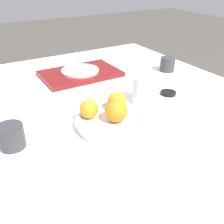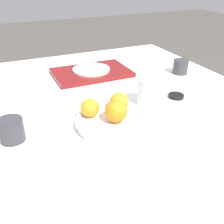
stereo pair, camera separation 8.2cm
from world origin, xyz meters
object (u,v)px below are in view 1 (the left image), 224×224
orange_2 (117,102)px  side_plate (80,71)px  cup_0 (167,64)px  orange_0 (116,111)px  orange_1 (89,109)px  serving_tray (80,74)px  soy_dish (168,93)px  water_glass (142,90)px  cup_2 (11,136)px  fruit_platter (112,121)px

orange_2 → side_plate: size_ratio=0.37×
cup_0 → orange_0: bearing=-147.1°
orange_1 → serving_tray: (0.15, 0.41, -0.04)m
orange_1 → side_plate: (0.15, 0.41, -0.03)m
soy_dish → water_glass: bearing=-179.3°
cup_0 → water_glass: bearing=-145.4°
orange_2 → cup_2: size_ratio=0.87×
fruit_platter → orange_0: orange_0 is taller
fruit_platter → soy_dish: fruit_platter is taller
water_glass → cup_0: (0.31, 0.21, -0.02)m
orange_2 → serving_tray: 0.42m
orange_1 → water_glass: size_ratio=0.61×
orange_2 → cup_0: orange_2 is taller
serving_tray → cup_0: 0.43m
orange_0 → side_plate: size_ratio=0.40×
cup_2 → soy_dish: cup_2 is taller
orange_1 → side_plate: 0.44m
fruit_platter → cup_0: 0.58m
fruit_platter → serving_tray: bearing=77.9°
cup_0 → cup_2: (-0.79, -0.25, 0.00)m
soy_dish → cup_2: bearing=-176.3°
orange_0 → cup_0: 0.58m
side_plate → soy_dish: size_ratio=2.84×
orange_1 → cup_2: (-0.25, -0.00, -0.02)m
side_plate → cup_2: (-0.40, -0.41, 0.01)m
cup_2 → orange_2: bearing=0.2°
orange_1 → soy_dish: 0.37m
side_plate → cup_0: 0.42m
serving_tray → side_plate: 0.02m
serving_tray → soy_dish: size_ratio=5.72×
water_glass → cup_2: water_glass is taller
water_glass → soy_dish: water_glass is taller
orange_1 → cup_2: size_ratio=0.83×
cup_2 → soy_dish: size_ratio=1.20×
orange_2 → serving_tray: bearing=83.0°
orange_0 → soy_dish: bearing=18.1°
orange_0 → orange_1: 0.09m
cup_0 → side_plate: bearing=158.1°
fruit_platter → cup_0: (0.49, 0.30, 0.02)m
cup_0 → fruit_platter: bearing=-148.6°
cup_0 → cup_2: 0.83m
fruit_platter → cup_2: 0.30m
soy_dish → fruit_platter: bearing=-164.5°
orange_1 → orange_2: (0.10, -0.00, 0.00)m
orange_1 → serving_tray: 0.44m
orange_1 → side_plate: bearing=69.4°
cup_0 → soy_dish: cup_0 is taller
fruit_platter → orange_1: (-0.05, 0.05, 0.04)m
orange_2 → side_plate: bearing=83.0°
fruit_platter → water_glass: 0.20m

